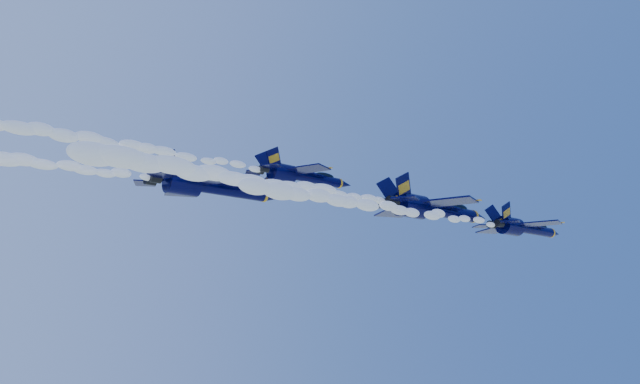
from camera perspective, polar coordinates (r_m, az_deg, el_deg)
jet_lead at (r=85.32m, az=18.10°, el=-3.13°), size 14.94×12.26×5.55m
smoke_trail_jet_lead at (r=66.32m, az=6.30°, el=-1.43°), size 36.40×1.67×1.50m
jet_second at (r=82.10m, az=10.19°, el=-1.49°), size 19.79×16.23×7.35m
smoke_trail_jet_second at (r=64.74m, az=-5.58°, el=0.97°), size 36.40×2.20×1.98m
jet_third at (r=81.56m, az=-1.75°, el=1.50°), size 15.35×12.59×5.71m
smoke_trail_jet_third at (r=70.00m, az=-18.21°, el=4.22°), size 36.40×1.71×1.54m
jet_fourth at (r=83.48m, az=-10.02°, el=0.49°), size 20.03×16.43×7.44m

